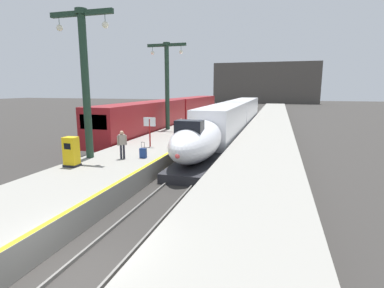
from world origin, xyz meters
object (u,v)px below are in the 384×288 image
at_px(regional_train_adjacent, 175,112).
at_px(passenger_near_edge, 122,142).
at_px(station_column_mid, 85,70).
at_px(passenger_mid_platform, 181,127).
at_px(station_column_far, 167,78).
at_px(highspeed_train_main, 232,118).
at_px(rolling_suitcase, 143,153).
at_px(ticket_machine_yellow, 71,153).
at_px(departure_info_board, 150,126).

bearing_deg(regional_train_adjacent, passenger_near_edge, -78.80).
distance_m(station_column_mid, passenger_mid_platform, 9.58).
xyz_separation_m(regional_train_adjacent, passenger_mid_platform, (5.42, -13.86, -0.09)).
height_order(station_column_mid, station_column_far, station_column_far).
height_order(station_column_far, passenger_near_edge, station_column_far).
bearing_deg(highspeed_train_main, rolling_suitcase, -98.82).
height_order(regional_train_adjacent, passenger_mid_platform, regional_train_adjacent).
height_order(passenger_near_edge, ticket_machine_yellow, passenger_near_edge).
distance_m(highspeed_train_main, ticket_machine_yellow, 21.13).
bearing_deg(station_column_far, passenger_mid_platform, -58.93).
bearing_deg(passenger_near_edge, ticket_machine_yellow, -126.33).
height_order(station_column_mid, passenger_near_edge, station_column_mid).
bearing_deg(highspeed_train_main, departure_info_board, -105.00).
height_order(station_column_mid, passenger_mid_platform, station_column_mid).
height_order(highspeed_train_main, departure_info_board, highspeed_train_main).
relative_size(station_column_mid, rolling_suitcase, 8.68).
relative_size(highspeed_train_main, station_column_far, 4.58).
relative_size(highspeed_train_main, departure_info_board, 18.51).
xyz_separation_m(highspeed_train_main, rolling_suitcase, (-2.72, -17.52, -0.56)).
distance_m(station_column_mid, station_column_far, 13.34).
height_order(passenger_mid_platform, rolling_suitcase, passenger_mid_platform).
bearing_deg(passenger_mid_platform, departure_info_board, -105.99).
xyz_separation_m(rolling_suitcase, ticket_machine_yellow, (-2.83, -2.86, 0.44)).
relative_size(station_column_mid, passenger_near_edge, 5.04).
bearing_deg(departure_info_board, passenger_mid_platform, 74.01).
distance_m(regional_train_adjacent, passenger_mid_platform, 14.88).
bearing_deg(station_column_mid, ticket_machine_yellow, -80.63).
relative_size(highspeed_train_main, rolling_suitcase, 39.96).
distance_m(highspeed_train_main, rolling_suitcase, 17.74).
distance_m(regional_train_adjacent, rolling_suitcase, 21.80).
xyz_separation_m(regional_train_adjacent, station_column_mid, (2.20, -21.85, 4.09)).
height_order(regional_train_adjacent, ticket_machine_yellow, regional_train_adjacent).
relative_size(regional_train_adjacent, passenger_near_edge, 21.66).
xyz_separation_m(highspeed_train_main, station_column_mid, (-5.90, -18.26, 4.31)).
distance_m(ticket_machine_yellow, departure_info_board, 6.56).
relative_size(passenger_near_edge, departure_info_board, 0.80).
xyz_separation_m(station_column_far, ticket_machine_yellow, (0.35, -15.46, -4.46)).
relative_size(highspeed_train_main, ticket_machine_yellow, 24.53).
bearing_deg(ticket_machine_yellow, passenger_near_edge, 53.67).
bearing_deg(rolling_suitcase, regional_train_adjacent, 104.30).
bearing_deg(passenger_near_edge, station_column_mid, -173.59).
height_order(highspeed_train_main, passenger_mid_platform, highspeed_train_main).
relative_size(highspeed_train_main, regional_train_adjacent, 1.07).
height_order(passenger_mid_platform, ticket_machine_yellow, passenger_mid_platform).
bearing_deg(departure_info_board, regional_train_adjacent, 103.71).
relative_size(station_column_mid, passenger_mid_platform, 5.04).
relative_size(passenger_mid_platform, ticket_machine_yellow, 1.06).
bearing_deg(ticket_machine_yellow, regional_train_adjacent, 96.07).
height_order(station_column_far, ticket_machine_yellow, station_column_far).
xyz_separation_m(regional_train_adjacent, rolling_suitcase, (5.38, -21.11, -0.77)).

